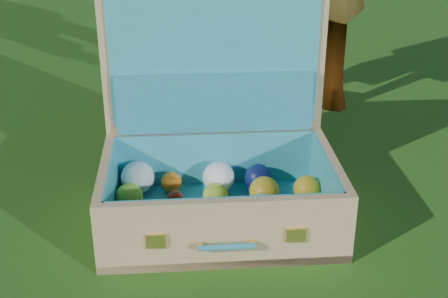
# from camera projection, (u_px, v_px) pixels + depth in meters

# --- Properties ---
(ground) EXTENTS (60.00, 60.00, 0.00)m
(ground) POSITION_uv_depth(u_px,v_px,m) (155.00, 218.00, 1.56)
(ground) COLOR #215114
(ground) RESTS_ON ground
(suitcase) EXTENTS (0.64, 0.52, 0.54)m
(suitcase) POSITION_uv_depth(u_px,v_px,m) (217.00, 156.00, 1.54)
(suitcase) COLOR tan
(suitcase) RESTS_ON ground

